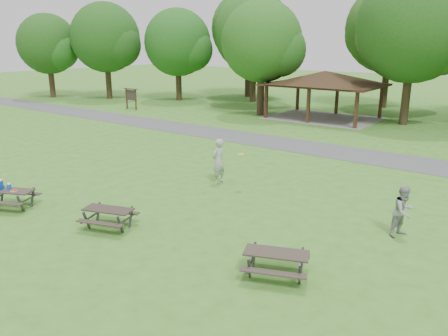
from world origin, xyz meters
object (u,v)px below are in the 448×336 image
frisbee_thrower (218,161)px  picnic_table_middle (108,213)px  frisbee_catcher (403,211)px  picnic_table_near (6,191)px

frisbee_thrower → picnic_table_middle: bearing=2.7°
frisbee_thrower → frisbee_catcher: (7.94, -0.81, -0.16)m
picnic_table_middle → frisbee_catcher: (7.90, 5.18, 0.31)m
picnic_table_near → frisbee_catcher: bearing=26.8°
picnic_table_near → frisbee_thrower: 8.35m
picnic_table_near → picnic_table_middle: (4.48, 1.08, -0.15)m
picnic_table_near → frisbee_catcher: frisbee_catcher is taller
picnic_table_near → frisbee_thrower: frisbee_thrower is taller
picnic_table_near → frisbee_catcher: (12.38, 6.26, 0.16)m
picnic_table_middle → frisbee_thrower: 6.00m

